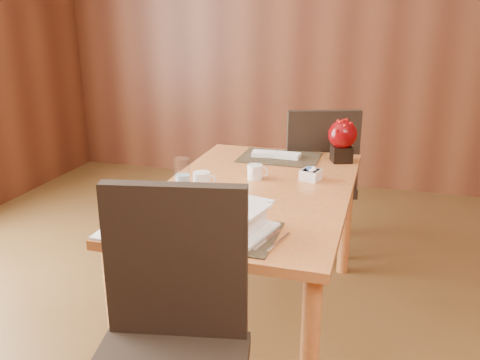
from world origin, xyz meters
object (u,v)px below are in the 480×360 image
(soup_setting, at_px, (231,219))
(coffee_cup, at_px, (202,182))
(water_glass, at_px, (183,176))
(bread_plate, at_px, (116,233))
(berry_decor, at_px, (342,138))
(dining_table, at_px, (255,207))
(sugar_caddy, at_px, (311,175))
(near_chair, at_px, (170,336))
(far_chair, at_px, (317,174))
(creamer_jug, at_px, (255,172))

(soup_setting, relative_size, coffee_cup, 2.22)
(water_glass, bearing_deg, bread_plate, -97.62)
(soup_setting, relative_size, water_glass, 2.00)
(water_glass, distance_m, berry_decor, 0.99)
(dining_table, bearing_deg, sugar_caddy, 39.67)
(near_chair, bearing_deg, berry_decor, 65.90)
(soup_setting, bearing_deg, berry_decor, 87.96)
(berry_decor, distance_m, near_chair, 1.64)
(sugar_caddy, bearing_deg, soup_setting, -104.78)
(dining_table, distance_m, berry_decor, 0.71)
(water_glass, height_order, far_chair, far_chair)
(bread_plate, bearing_deg, soup_setting, 18.83)
(bread_plate, bearing_deg, near_chair, -42.28)
(water_glass, bearing_deg, creamer_jug, 49.26)
(water_glass, distance_m, bread_plate, 0.51)
(sugar_caddy, bearing_deg, bread_plate, -125.00)
(near_chair, bearing_deg, soup_setting, 72.07)
(near_chair, xyz_separation_m, far_chair, (0.19, 1.90, -0.03))
(water_glass, xyz_separation_m, near_chair, (0.29, -0.83, -0.24))
(far_chair, bearing_deg, coffee_cup, 48.01)
(dining_table, distance_m, water_glass, 0.39)
(water_glass, distance_m, creamer_jug, 0.41)
(berry_decor, bearing_deg, water_glass, -131.22)
(water_glass, bearing_deg, sugar_caddy, 34.05)
(coffee_cup, relative_size, water_glass, 0.90)
(dining_table, height_order, sugar_caddy, sugar_caddy)
(coffee_cup, xyz_separation_m, berry_decor, (0.59, 0.67, 0.10))
(coffee_cup, xyz_separation_m, creamer_jug, (0.20, 0.24, -0.00))
(sugar_caddy, bearing_deg, water_glass, -145.95)
(far_chair, bearing_deg, soup_setting, 65.34)
(dining_table, relative_size, far_chair, 1.50)
(dining_table, height_order, water_glass, water_glass)
(dining_table, distance_m, sugar_caddy, 0.33)
(soup_setting, bearing_deg, bread_plate, -147.83)
(creamer_jug, bearing_deg, water_glass, -131.86)
(coffee_cup, distance_m, berry_decor, 0.90)
(dining_table, height_order, coffee_cup, coffee_cup)
(dining_table, xyz_separation_m, bread_plate, (-0.37, -0.67, 0.10))
(dining_table, height_order, soup_setting, soup_setting)
(bread_plate, relative_size, near_chair, 0.14)
(coffee_cup, height_order, berry_decor, berry_decor)
(soup_setting, bearing_deg, near_chair, -83.34)
(sugar_caddy, xyz_separation_m, bread_plate, (-0.61, -0.87, -0.02))
(creamer_jug, distance_m, sugar_caddy, 0.28)
(creamer_jug, bearing_deg, dining_table, -75.87)
(coffee_cup, relative_size, bread_plate, 1.05)
(berry_decor, bearing_deg, coffee_cup, -131.09)
(creamer_jug, distance_m, berry_decor, 0.59)
(soup_setting, xyz_separation_m, far_chair, (0.13, 1.43, -0.24))
(far_chair, bearing_deg, water_glass, 46.39)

